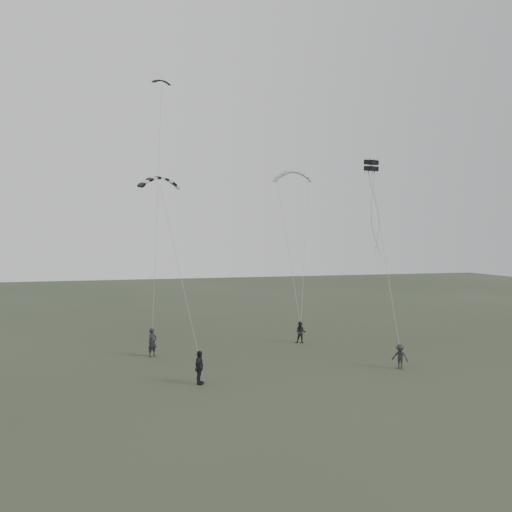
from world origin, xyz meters
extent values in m
plane|color=#2F3A26|center=(0.00, 0.00, 0.00)|extent=(140.00, 140.00, 0.00)
imported|color=black|center=(-5.72, 5.37, 0.94)|extent=(0.82, 0.76, 1.88)
imported|color=black|center=(5.26, 6.80, 0.81)|extent=(0.98, 0.92, 1.61)
imported|color=black|center=(-3.68, -1.72, 0.90)|extent=(0.89, 1.14, 1.81)
imported|color=#27282C|center=(8.44, -1.72, 0.74)|extent=(1.06, 1.08, 1.49)
camera|label=1|loc=(-7.69, -28.12, 7.83)|focal=35.00mm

